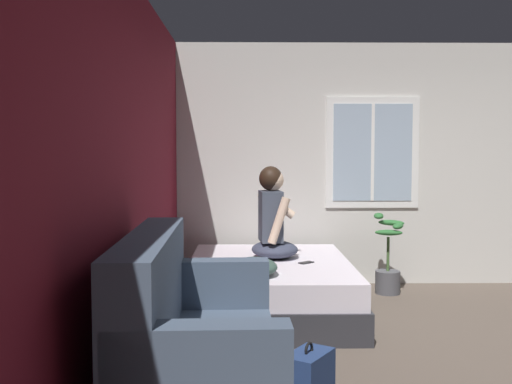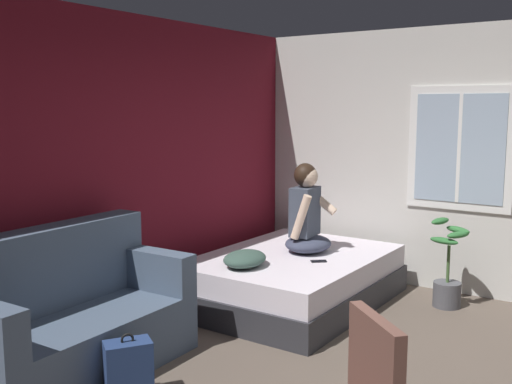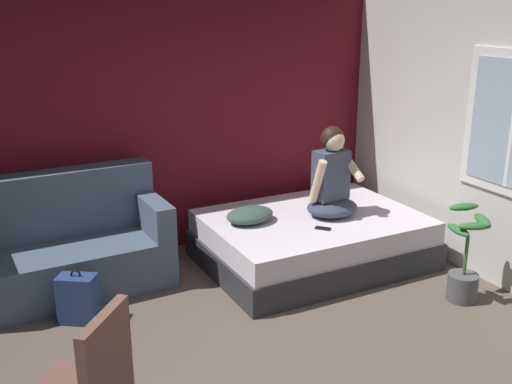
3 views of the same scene
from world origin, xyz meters
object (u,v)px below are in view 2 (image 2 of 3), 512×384
(throw_pillow, at_px, (245,259))
(potted_plant, at_px, (448,276))
(bed, at_px, (293,279))
(backpack, at_px, (128,372))
(cell_phone, at_px, (319,261))
(person_seated, at_px, (307,216))
(couch, at_px, (70,320))

(throw_pillow, height_order, potted_plant, potted_plant)
(bed, xyz_separation_m, backpack, (-2.29, -0.12, -0.04))
(backpack, relative_size, throw_pillow, 0.95)
(backpack, xyz_separation_m, cell_phone, (2.19, -0.21, 0.29))
(backpack, xyz_separation_m, potted_plant, (3.02, -1.15, 0.11))
(bed, distance_m, potted_plant, 1.47)
(bed, distance_m, backpack, 2.30)
(potted_plant, bearing_deg, bed, 119.56)
(person_seated, bearing_deg, potted_plant, -66.23)
(bed, xyz_separation_m, potted_plant, (0.72, -1.28, 0.07))
(couch, height_order, potted_plant, couch)
(throw_pillow, relative_size, cell_phone, 3.33)
(backpack, distance_m, potted_plant, 3.23)
(couch, bearing_deg, person_seated, -12.88)
(couch, relative_size, cell_phone, 11.98)
(bed, relative_size, potted_plant, 2.46)
(backpack, relative_size, potted_plant, 0.54)
(couch, relative_size, throw_pillow, 3.59)
(couch, bearing_deg, bed, -12.91)
(couch, distance_m, potted_plant, 3.46)
(person_seated, height_order, throw_pillow, person_seated)
(person_seated, height_order, cell_phone, person_seated)
(bed, xyz_separation_m, person_seated, (0.18, -0.04, 0.60))
(throw_pillow, height_order, cell_phone, throw_pillow)
(person_seated, relative_size, backpack, 1.91)
(person_seated, xyz_separation_m, backpack, (-2.47, -0.09, -0.64))
(bed, relative_size, throw_pillow, 4.35)
(cell_phone, bearing_deg, couch, 117.34)
(person_seated, bearing_deg, throw_pillow, 167.37)
(bed, distance_m, throw_pillow, 0.71)
(couch, bearing_deg, potted_plant, -31.15)
(bed, relative_size, backpack, 4.56)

